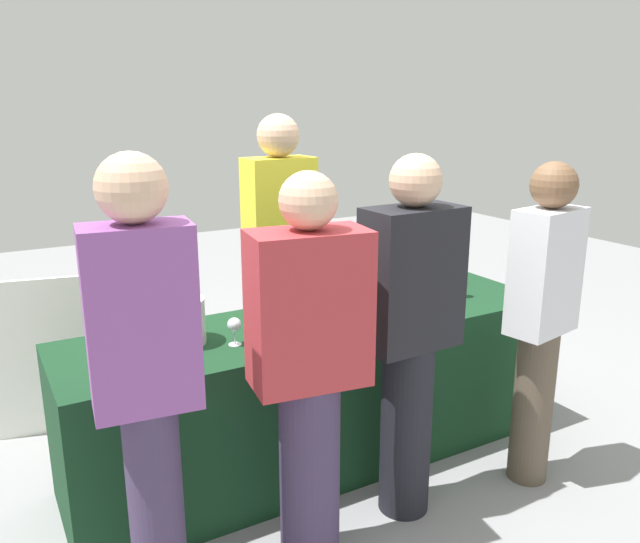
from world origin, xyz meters
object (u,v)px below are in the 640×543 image
at_px(guest_1, 309,367).
at_px(wine_glass_1, 234,326).
at_px(server_pouring, 280,255).
at_px(wine_glass_2, 330,311).
at_px(wine_bottle_1, 292,297).
at_px(wine_glass_3, 367,308).
at_px(wine_bottle_2, 359,281).
at_px(wine_glass_4, 378,303).
at_px(wine_bottle_0, 264,299).
at_px(wine_glass_5, 461,280).
at_px(menu_board, 50,357).
at_px(wine_glass_0, 153,343).
at_px(ice_bucket, 179,321).
at_px(guest_0, 146,378).
at_px(guest_3, 542,313).
at_px(wine_bottle_4, 447,266).
at_px(guest_2, 410,330).
at_px(wine_bottle_3, 434,269).

bearing_deg(guest_1, wine_glass_1, 107.06).
bearing_deg(server_pouring, wine_glass_2, 82.53).
bearing_deg(wine_bottle_1, guest_1, -112.36).
bearing_deg(wine_glass_3, wine_bottle_2, 62.15).
relative_size(wine_bottle_1, guest_1, 0.20).
height_order(wine_glass_3, wine_glass_4, wine_glass_4).
xyz_separation_m(wine_bottle_0, wine_bottle_1, (0.15, -0.01, -0.01)).
relative_size(wine_glass_5, menu_board, 0.15).
xyz_separation_m(wine_bottle_2, wine_glass_0, (-1.22, -0.33, -0.01)).
relative_size(ice_bucket, guest_0, 0.14).
bearing_deg(wine_glass_2, wine_glass_0, -178.90).
height_order(wine_bottle_1, guest_0, guest_0).
relative_size(wine_glass_4, guest_3, 0.09).
relative_size(guest_3, menu_board, 1.73).
bearing_deg(menu_board, server_pouring, -6.21).
bearing_deg(guest_1, wine_bottle_1, 75.81).
relative_size(wine_glass_0, server_pouring, 0.08).
height_order(wine_glass_3, guest_1, guest_1).
xyz_separation_m(wine_bottle_4, server_pouring, (-0.90, 0.40, 0.09)).
bearing_deg(wine_bottle_2, guest_2, -106.55).
bearing_deg(guest_2, wine_bottle_3, 42.72).
relative_size(wine_bottle_0, wine_bottle_3, 0.99).
height_order(guest_2, menu_board, guest_2).
bearing_deg(wine_bottle_1, wine_glass_4, -35.75).
height_order(wine_glass_2, wine_glass_3, wine_glass_2).
height_order(wine_bottle_0, wine_glass_5, wine_bottle_0).
bearing_deg(wine_glass_4, wine_glass_1, 176.05).
bearing_deg(wine_glass_0, wine_glass_5, 3.17).
bearing_deg(wine_bottle_3, wine_glass_2, -162.04).
distance_m(wine_glass_5, guest_2, 0.90).
distance_m(wine_glass_2, wine_glass_3, 0.18).
bearing_deg(wine_bottle_1, wine_glass_3, -47.00).
bearing_deg(wine_bottle_3, guest_3, -92.12).
bearing_deg(wine_bottle_0, wine_glass_1, -139.63).
relative_size(wine_glass_1, wine_glass_4, 0.95).
bearing_deg(wine_bottle_2, wine_glass_0, -164.80).
relative_size(guest_1, guest_3, 1.01).
relative_size(wine_glass_4, wine_glass_5, 1.00).
bearing_deg(wine_glass_4, guest_3, -42.01).
height_order(wine_bottle_2, wine_bottle_4, wine_bottle_4).
bearing_deg(wine_bottle_0, wine_glass_0, -157.62).
bearing_deg(wine_glass_0, wine_bottle_2, 15.20).
distance_m(wine_bottle_3, wine_glass_2, 0.91).
relative_size(wine_bottle_4, server_pouring, 0.18).
relative_size(guest_1, menu_board, 1.76).
distance_m(wine_bottle_2, guest_3, 0.97).
bearing_deg(wine_glass_2, wine_glass_3, -15.83).
height_order(wine_bottle_1, wine_bottle_2, wine_bottle_1).
bearing_deg(wine_bottle_4, wine_glass_2, -162.29).
bearing_deg(server_pouring, wine_bottle_0, 55.29).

